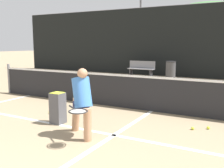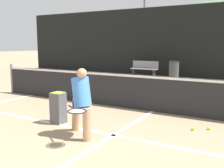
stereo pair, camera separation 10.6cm
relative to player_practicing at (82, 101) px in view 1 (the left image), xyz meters
The scene contains 13 objects.
court_service_line 0.95m from the player_practicing, 33.98° to the left, with size 8.25×0.10×0.01m, color white.
court_center_mark 0.90m from the player_practicing, 21.49° to the left, with size 0.10×4.55×0.01m, color white.
net 2.54m from the player_practicing, 78.18° to the left, with size 11.09×0.09×1.07m.
fence_back 10.30m from the player_practicing, 87.09° to the left, with size 24.00×0.06×3.84m.
player_practicing is the anchor object (origin of this frame).
tennis_ball_scattered_0 2.09m from the player_practicing, 150.07° to the left, with size 0.07×0.07×0.07m, color #D1E033.
tennis_ball_scattered_3 2.75m from the player_practicing, 37.93° to the left, with size 0.07×0.07×0.07m, color #D1E033.
tennis_ball_scattered_4 2.42m from the player_practicing, 38.42° to the left, with size 0.07×0.07×0.07m, color #D1E033.
ball_hopper 1.13m from the player_practicing, 155.54° to the left, with size 0.28×0.28×0.71m.
courtside_bench 9.58m from the player_practicing, 105.52° to the left, with size 1.49×0.39×0.86m.
trash_bin 9.13m from the player_practicing, 95.62° to the left, with size 0.52×0.52×0.92m.
parked_car 13.71m from the player_practicing, 89.42° to the left, with size 1.71×4.48×1.41m.
tree_west 19.55m from the player_practicing, 92.28° to the left, with size 4.74×4.74×5.11m.
Camera 1 is at (2.35, -0.49, 1.79)m, focal length 42.00 mm.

